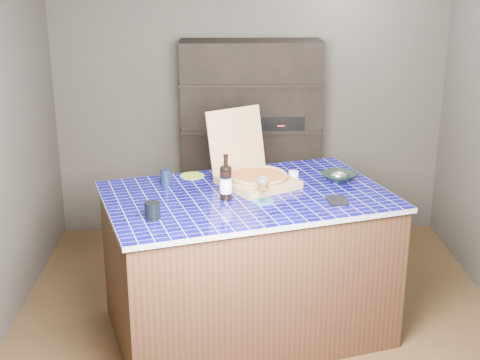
{
  "coord_description": "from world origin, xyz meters",
  "views": [
    {
      "loc": [
        -0.25,
        -4.17,
        2.48
      ],
      "look_at": [
        -0.13,
        0.0,
        1.07
      ],
      "focal_mm": 50.0,
      "sensor_mm": 36.0,
      "label": 1
    }
  ],
  "objects_px": {
    "pizza_box": "(255,175)",
    "mead_bottle": "(226,182)",
    "kitchen_island": "(247,263)",
    "bowl": "(339,177)",
    "wine_glass": "(263,184)",
    "dvd_case": "(337,201)"
  },
  "relations": [
    {
      "from": "pizza_box",
      "to": "wine_glass",
      "type": "xyz_separation_m",
      "value": [
        0.03,
        -0.34,
        0.05
      ]
    },
    {
      "from": "wine_glass",
      "to": "bowl",
      "type": "xyz_separation_m",
      "value": [
        0.55,
        0.4,
        -0.09
      ]
    },
    {
      "from": "pizza_box",
      "to": "mead_bottle",
      "type": "bearing_deg",
      "value": -156.77
    },
    {
      "from": "mead_bottle",
      "to": "pizza_box",
      "type": "bearing_deg",
      "value": 55.45
    },
    {
      "from": "mead_bottle",
      "to": "dvd_case",
      "type": "relative_size",
      "value": 1.79
    },
    {
      "from": "bowl",
      "to": "kitchen_island",
      "type": "bearing_deg",
      "value": -158.24
    },
    {
      "from": "kitchen_island",
      "to": "bowl",
      "type": "relative_size",
      "value": 9.07
    },
    {
      "from": "kitchen_island",
      "to": "pizza_box",
      "type": "xyz_separation_m",
      "value": [
        0.06,
        0.2,
        0.57
      ]
    },
    {
      "from": "wine_glass",
      "to": "bowl",
      "type": "height_order",
      "value": "wine_glass"
    },
    {
      "from": "kitchen_island",
      "to": "dvd_case",
      "type": "height_order",
      "value": "dvd_case"
    },
    {
      "from": "pizza_box",
      "to": "bowl",
      "type": "distance_m",
      "value": 0.59
    },
    {
      "from": "dvd_case",
      "to": "bowl",
      "type": "relative_size",
      "value": 0.74
    },
    {
      "from": "pizza_box",
      "to": "wine_glass",
      "type": "height_order",
      "value": "pizza_box"
    },
    {
      "from": "pizza_box",
      "to": "bowl",
      "type": "bearing_deg",
      "value": -26.16
    },
    {
      "from": "kitchen_island",
      "to": "bowl",
      "type": "xyz_separation_m",
      "value": [
        0.64,
        0.26,
        0.53
      ]
    },
    {
      "from": "kitchen_island",
      "to": "mead_bottle",
      "type": "relative_size",
      "value": 6.9
    },
    {
      "from": "kitchen_island",
      "to": "bowl",
      "type": "distance_m",
      "value": 0.87
    },
    {
      "from": "pizza_box",
      "to": "mead_bottle",
      "type": "xyz_separation_m",
      "value": [
        -0.2,
        -0.29,
        0.05
      ]
    },
    {
      "from": "kitchen_island",
      "to": "bowl",
      "type": "height_order",
      "value": "bowl"
    },
    {
      "from": "mead_bottle",
      "to": "dvd_case",
      "type": "bearing_deg",
      "value": -4.65
    },
    {
      "from": "pizza_box",
      "to": "wine_glass",
      "type": "bearing_deg",
      "value": -117.06
    },
    {
      "from": "pizza_box",
      "to": "mead_bottle",
      "type": "height_order",
      "value": "pizza_box"
    }
  ]
}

